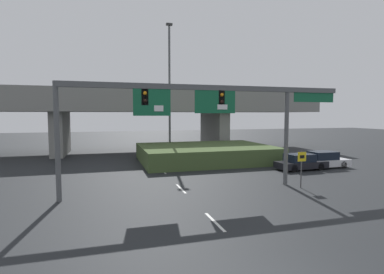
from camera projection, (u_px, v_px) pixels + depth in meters
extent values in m
cube|color=silver|center=(215.00, 222.00, 13.28)|extent=(0.14, 2.40, 0.01)
cube|color=silver|center=(181.00, 189.00, 19.19)|extent=(0.14, 2.40, 0.01)
cube|color=silver|center=(163.00, 171.00, 25.10)|extent=(0.14, 2.40, 0.01)
cube|color=silver|center=(152.00, 160.00, 31.01)|extent=(0.14, 2.40, 0.01)
cube|color=silver|center=(145.00, 153.00, 36.91)|extent=(0.14, 2.40, 0.01)
cylinder|color=#515456|center=(57.00, 142.00, 16.16)|extent=(0.28, 0.28, 6.55)
cylinder|color=#515456|center=(286.00, 136.00, 20.10)|extent=(0.28, 0.28, 6.55)
cube|color=#515456|center=(213.00, 88.00, 18.41)|extent=(17.93, 0.32, 0.32)
cube|color=black|center=(145.00, 97.00, 17.28)|extent=(0.40, 0.28, 0.95)
sphere|color=orange|center=(145.00, 93.00, 17.10)|extent=(0.22, 0.22, 0.22)
sphere|color=black|center=(145.00, 101.00, 17.13)|extent=(0.22, 0.22, 0.22)
cube|color=black|center=(221.00, 98.00, 18.60)|extent=(0.40, 0.28, 0.95)
sphere|color=orange|center=(222.00, 95.00, 18.42)|extent=(0.22, 0.22, 0.22)
sphere|color=black|center=(222.00, 102.00, 18.45)|extent=(0.22, 0.22, 0.22)
cube|color=#115B38|center=(152.00, 102.00, 17.33)|extent=(2.18, 0.08, 1.55)
cube|color=white|center=(159.00, 108.00, 17.41)|extent=(0.55, 0.03, 0.34)
cube|color=#115B38|center=(215.00, 102.00, 18.41)|extent=(2.63, 0.08, 1.40)
cube|color=white|center=(222.00, 107.00, 18.51)|extent=(0.66, 0.03, 0.31)
cube|color=#115B38|center=(314.00, 97.00, 20.42)|extent=(3.13, 0.07, 0.64)
cylinder|color=#4C4C4C|center=(301.00, 170.00, 19.29)|extent=(0.08, 0.08, 2.40)
cube|color=yellow|center=(302.00, 157.00, 19.18)|extent=(0.60, 0.03, 0.60)
cube|color=black|center=(302.00, 157.00, 19.17)|extent=(0.33, 0.01, 0.21)
cylinder|color=#515456|center=(170.00, 91.00, 34.25)|extent=(0.24, 0.24, 14.76)
cube|color=#333333|center=(169.00, 24.00, 33.68)|extent=(0.70, 0.36, 0.24)
cube|color=gray|center=(142.00, 105.00, 37.96)|extent=(45.67, 9.66, 1.70)
cube|color=gray|center=(147.00, 92.00, 33.43)|extent=(45.67, 0.40, 0.90)
cube|color=gray|center=(61.00, 133.00, 35.52)|extent=(1.40, 7.73, 5.07)
cube|color=gray|center=(214.00, 131.00, 40.92)|extent=(1.40, 7.73, 5.07)
cube|color=#42562D|center=(205.00, 153.00, 30.48)|extent=(12.98, 9.73, 1.59)
cube|color=black|center=(301.00, 165.00, 25.77)|extent=(4.49, 2.00, 0.55)
cube|color=black|center=(300.00, 158.00, 25.67)|extent=(2.37, 1.72, 0.66)
cylinder|color=black|center=(308.00, 164.00, 26.96)|extent=(0.65, 0.25, 0.64)
cylinder|color=black|center=(320.00, 167.00, 25.49)|extent=(0.65, 0.25, 0.64)
cylinder|color=black|center=(282.00, 165.00, 26.07)|extent=(0.65, 0.25, 0.64)
cylinder|color=black|center=(294.00, 168.00, 24.60)|extent=(0.65, 0.25, 0.64)
cube|color=silver|center=(324.00, 162.00, 26.80)|extent=(4.38, 1.86, 0.60)
cube|color=black|center=(323.00, 155.00, 26.70)|extent=(2.29, 1.66, 0.70)
cylinder|color=black|center=(330.00, 162.00, 27.94)|extent=(0.64, 0.23, 0.64)
cylinder|color=black|center=(343.00, 165.00, 26.41)|extent=(0.64, 0.23, 0.64)
cylinder|color=black|center=(305.00, 163.00, 27.21)|extent=(0.64, 0.23, 0.64)
cylinder|color=black|center=(317.00, 166.00, 25.69)|extent=(0.64, 0.23, 0.64)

